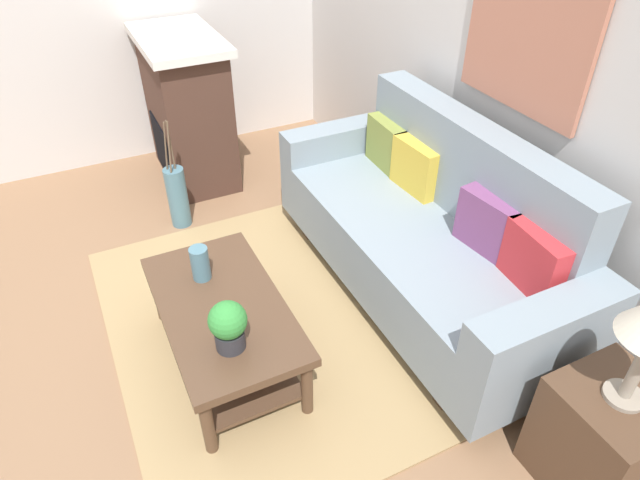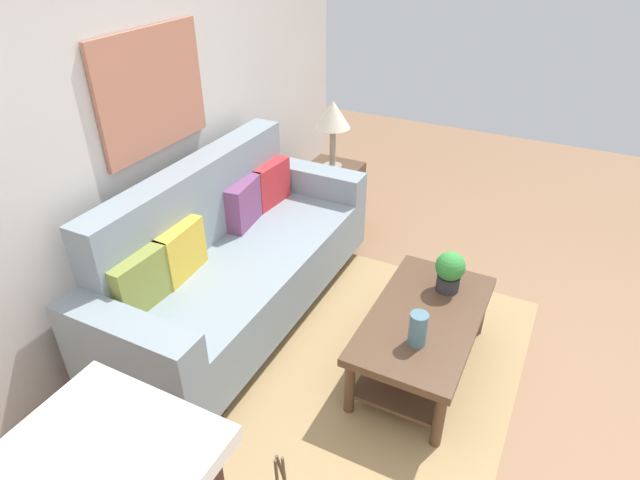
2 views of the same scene
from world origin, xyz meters
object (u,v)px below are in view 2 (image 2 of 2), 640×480
object	(u,v)px
throw_pillow_olive	(140,282)
coffee_table	(423,330)
side_table	(332,197)
table_lamp	(333,117)
couch	(234,262)
throw_pillow_mustard	(180,251)
throw_pillow_plum	(244,203)
framed_painting	(153,91)
throw_pillow_crimson	(270,184)
tabletop_vase	(418,329)
potted_plant_tabletop	(450,270)

from	to	relation	value
throw_pillow_olive	coffee_table	distance (m)	1.64
side_table	table_lamp	world-z (taller)	table_lamp
couch	throw_pillow_mustard	distance (m)	0.44
couch	throw_pillow_plum	size ratio (longest dim) A/B	6.13
throw_pillow_plum	framed_painting	xyz separation A→B (m)	(-0.34, 0.34, 0.82)
coffee_table	table_lamp	size ratio (longest dim) A/B	1.93
couch	coffee_table	distance (m)	1.30
throw_pillow_crimson	side_table	xyz separation A→B (m)	(0.72, -0.17, -0.40)
coffee_table	framed_painting	xyz separation A→B (m)	(-0.05, 1.76, 1.19)
throw_pillow_mustard	throw_pillow_crimson	size ratio (longest dim) A/B	1.00
throw_pillow_plum	tabletop_vase	xyz separation A→B (m)	(-0.54, -1.44, -0.15)
throw_pillow_crimson	coffee_table	bearing A→B (deg)	-114.28
throw_pillow_mustard	coffee_table	world-z (taller)	throw_pillow_mustard
coffee_table	table_lamp	xyz separation A→B (m)	(1.36, 1.24, 0.68)
throw_pillow_crimson	side_table	world-z (taller)	throw_pillow_crimson
throw_pillow_mustard	side_table	world-z (taller)	throw_pillow_mustard
coffee_table	side_table	distance (m)	1.84
throw_pillow_plum	coffee_table	size ratio (longest dim) A/B	0.33
tabletop_vase	throw_pillow_plum	bearing A→B (deg)	69.43
throw_pillow_olive	tabletop_vase	bearing A→B (deg)	-71.36
throw_pillow_olive	throw_pillow_crimson	bearing A→B (deg)	0.00
couch	throw_pillow_plum	world-z (taller)	couch
tabletop_vase	table_lamp	xyz separation A→B (m)	(1.60, 1.27, 0.47)
throw_pillow_olive	throw_pillow_mustard	xyz separation A→B (m)	(0.34, 0.00, 0.00)
throw_pillow_olive	framed_painting	bearing A→B (deg)	26.43
side_table	framed_painting	world-z (taller)	framed_painting
throw_pillow_crimson	potted_plant_tabletop	bearing A→B (deg)	-103.26
throw_pillow_plum	coffee_table	distance (m)	1.49
throw_pillow_olive	potted_plant_tabletop	bearing A→B (deg)	-54.95
side_table	table_lamp	distance (m)	0.71
throw_pillow_plum	tabletop_vase	distance (m)	1.55
throw_pillow_olive	framed_painting	xyz separation A→B (m)	(0.69, 0.34, 0.82)
throw_pillow_olive	throw_pillow_crimson	xyz separation A→B (m)	(1.37, 0.00, 0.00)
throw_pillow_crimson	coffee_table	world-z (taller)	throw_pillow_crimson
throw_pillow_plum	side_table	bearing A→B (deg)	-9.34
tabletop_vase	throw_pillow_crimson	bearing A→B (deg)	58.50
table_lamp	throw_pillow_plum	bearing A→B (deg)	170.66
throw_pillow_plum	side_table	world-z (taller)	throw_pillow_plum
tabletop_vase	framed_painting	xyz separation A→B (m)	(0.20, 1.79, 0.98)
tabletop_vase	side_table	world-z (taller)	tabletop_vase
couch	coffee_table	xyz separation A→B (m)	(0.05, -1.29, -0.12)
couch	potted_plant_tabletop	size ratio (longest dim) A/B	8.42
throw_pillow_plum	throw_pillow_crimson	size ratio (longest dim) A/B	1.00
throw_pillow_plum	throw_pillow_crimson	distance (m)	0.34
throw_pillow_olive	potted_plant_tabletop	xyz separation A→B (m)	(1.03, -1.46, -0.11)
tabletop_vase	table_lamp	distance (m)	2.10
throw_pillow_olive	coffee_table	xyz separation A→B (m)	(0.73, -1.42, -0.37)
throw_pillow_olive	throw_pillow_plum	size ratio (longest dim) A/B	1.00
throw_pillow_olive	framed_painting	size ratio (longest dim) A/B	0.42
coffee_table	throw_pillow_plum	bearing A→B (deg)	78.19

